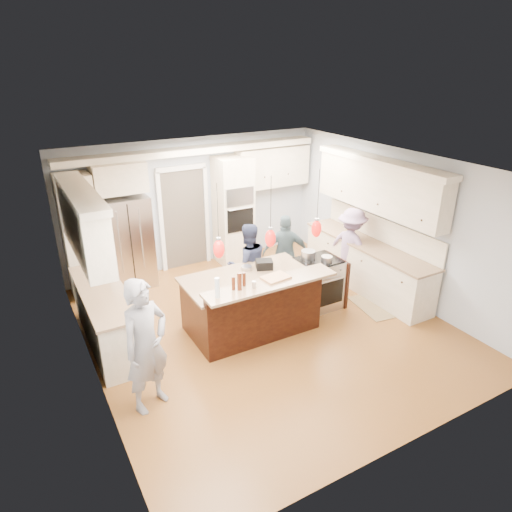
{
  "coord_description": "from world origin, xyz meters",
  "views": [
    {
      "loc": [
        -3.36,
        -5.63,
        4.14
      ],
      "look_at": [
        0.0,
        0.35,
        1.15
      ],
      "focal_mm": 32.0,
      "sensor_mm": 36.0,
      "label": 1
    }
  ],
  "objects": [
    {
      "name": "oven_column",
      "position": [
        0.75,
        2.67,
        1.15
      ],
      "size": [
        0.72,
        0.69,
        2.3
      ],
      "color": "#F3E1C5",
      "rests_on": "ground"
    },
    {
      "name": "beer_bottle_a",
      "position": [
        -0.83,
        -0.48,
        1.22
      ],
      "size": [
        0.06,
        0.06,
        0.21
      ],
      "primitive_type": "cylinder",
      "rotation": [
        0.0,
        0.0,
        0.27
      ],
      "color": "#471C0C",
      "rests_on": "kitchen_island"
    },
    {
      "name": "room_shell",
      "position": [
        0.0,
        0.0,
        1.82
      ],
      "size": [
        5.54,
        6.04,
        2.72
      ],
      "color": "#B2BCC6",
      "rests_on": "ground"
    },
    {
      "name": "pot_large",
      "position": [
        1.0,
        0.27,
        0.99
      ],
      "size": [
        0.25,
        0.25,
        0.14
      ],
      "primitive_type": "cylinder",
      "color": "#B7B7BC",
      "rests_on": "island_range"
    },
    {
      "name": "beer_bottle_c",
      "position": [
        -0.64,
        -0.44,
        1.22
      ],
      "size": [
        0.06,
        0.06,
        0.21
      ],
      "primitive_type": "cylinder",
      "rotation": [
        0.0,
        0.0,
        0.23
      ],
      "color": "#471C0C",
      "rests_on": "kitchen_island"
    },
    {
      "name": "back_upper_cabinets",
      "position": [
        -0.75,
        2.76,
        1.67
      ],
      "size": [
        5.3,
        0.61,
        2.54
      ],
      "color": "#F3E1C5",
      "rests_on": "ground"
    },
    {
      "name": "island_range",
      "position": [
        1.16,
        0.15,
        0.46
      ],
      "size": [
        0.82,
        0.71,
        0.92
      ],
      "color": "#B7B7BC",
      "rests_on": "ground"
    },
    {
      "name": "refrigerator",
      "position": [
        -1.55,
        2.64,
        0.9
      ],
      "size": [
        0.9,
        0.7,
        1.8
      ],
      "primitive_type": "cube",
      "color": "#B7B7BC",
      "rests_on": "ground"
    },
    {
      "name": "water_bottle",
      "position": [
        -1.12,
        -0.57,
        1.27
      ],
      "size": [
        0.08,
        0.08,
        0.3
      ],
      "primitive_type": "cylinder",
      "rotation": [
        0.0,
        0.0,
        0.18
      ],
      "color": "silver",
      "rests_on": "kitchen_island"
    },
    {
      "name": "person_far_right",
      "position": [
        1.0,
        0.99,
        0.75
      ],
      "size": [
        0.95,
        0.73,
        1.5
      ],
      "primitive_type": "imported",
      "rotation": [
        0.0,
        0.0,
        2.65
      ],
      "color": "#4B6169",
      "rests_on": "ground"
    },
    {
      "name": "left_cabinets",
      "position": [
        -2.44,
        0.8,
        1.06
      ],
      "size": [
        0.64,
        2.3,
        2.51
      ],
      "color": "#F3E1C5",
      "rests_on": "ground"
    },
    {
      "name": "cutting_board",
      "position": [
        -0.12,
        -0.47,
        1.14
      ],
      "size": [
        0.43,
        0.33,
        0.03
      ],
      "primitive_type": "cube",
      "rotation": [
        0.0,
        0.0,
        0.11
      ],
      "color": "tan",
      "rests_on": "kitchen_island"
    },
    {
      "name": "floor_rug",
      "position": [
        2.08,
        -0.41,
        0.01
      ],
      "size": [
        0.77,
        1.03,
        0.01
      ],
      "primitive_type": "cube",
      "rotation": [
        0.0,
        0.0,
        -0.14
      ],
      "color": "#988053",
      "rests_on": "ground"
    },
    {
      "name": "drink_can",
      "position": [
        -0.55,
        -0.57,
        1.17
      ],
      "size": [
        0.06,
        0.06,
        0.11
      ],
      "primitive_type": "cylinder",
      "rotation": [
        0.0,
        0.0,
        -0.09
      ],
      "color": "#B7B7BC",
      "rests_on": "kitchen_island"
    },
    {
      "name": "person_range_side",
      "position": [
        2.25,
        0.59,
        0.77
      ],
      "size": [
        0.79,
        1.1,
        1.55
      ],
      "primitive_type": "imported",
      "rotation": [
        0.0,
        0.0,
        1.8
      ],
      "color": "#997BA6",
      "rests_on": "ground"
    },
    {
      "name": "pendant_lights",
      "position": [
        -0.25,
        -0.51,
        1.8
      ],
      "size": [
        1.75,
        0.15,
        1.03
      ],
      "color": "black",
      "rests_on": "ground"
    },
    {
      "name": "person_bar_end",
      "position": [
        -2.24,
        -0.89,
        0.9
      ],
      "size": [
        0.77,
        0.66,
        1.79
      ],
      "primitive_type": "imported",
      "rotation": [
        0.0,
        0.0,
        0.41
      ],
      "color": "gray",
      "rests_on": "ground"
    },
    {
      "name": "beer_bottle_b",
      "position": [
        -0.76,
        -0.52,
        1.25
      ],
      "size": [
        0.08,
        0.08,
        0.26
      ],
      "primitive_type": "cylinder",
      "rotation": [
        0.0,
        0.0,
        0.25
      ],
      "color": "#471C0C",
      "rests_on": "kitchen_island"
    },
    {
      "name": "ground_plane",
      "position": [
        0.0,
        0.0,
        0.0
      ],
      "size": [
        6.0,
        6.0,
        0.0
      ],
      "primitive_type": "plane",
      "color": "#9C602B",
      "rests_on": "ground"
    },
    {
      "name": "kitchen_island",
      "position": [
        -0.25,
        0.07,
        0.48
      ],
      "size": [
        2.1,
        1.46,
        1.12
      ],
      "color": "black",
      "rests_on": "ground"
    },
    {
      "name": "pot_small",
      "position": [
        1.2,
        0.01,
        0.97
      ],
      "size": [
        0.19,
        0.19,
        0.1
      ],
      "primitive_type": "cylinder",
      "color": "#B7B7BC",
      "rests_on": "island_range"
    },
    {
      "name": "person_far_left",
      "position": [
        0.11,
        0.85,
        0.77
      ],
      "size": [
        0.81,
        0.67,
        1.53
      ],
      "primitive_type": "imported",
      "rotation": [
        0.0,
        0.0,
        3.02
      ],
      "color": "#2A3251",
      "rests_on": "ground"
    },
    {
      "name": "right_counter_run",
      "position": [
        2.44,
        0.3,
        1.06
      ],
      "size": [
        0.64,
        3.1,
        2.51
      ],
      "color": "#F3E1C5",
      "rests_on": "ground"
    }
  ]
}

